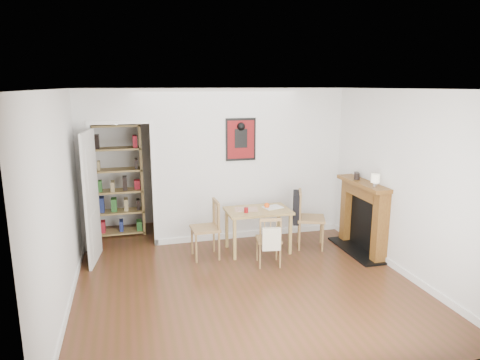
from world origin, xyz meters
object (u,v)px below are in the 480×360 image
object	(u,v)px
mantel_lamp	(375,179)
chair_front	(269,240)
dining_table	(258,215)
fireplace	(364,214)
bookshelf	(119,181)
orange_fruit	(267,205)
ceramic_jar_a	(357,176)
chair_left	(205,229)
chair_right	(310,218)
ceramic_jar_b	(356,175)
notebook	(273,207)
red_glass	(246,210)

from	to	relation	value
mantel_lamp	chair_front	bearing A→B (deg)	171.17
dining_table	fireplace	bearing A→B (deg)	-14.59
bookshelf	fireplace	bearing A→B (deg)	-25.88
chair_front	fireplace	distance (m)	1.68
chair_front	fireplace	xyz separation A→B (m)	(1.65, 0.15, 0.22)
orange_fruit	mantel_lamp	world-z (taller)	mantel_lamp
fireplace	ceramic_jar_a	world-z (taller)	ceramic_jar_a
chair_left	orange_fruit	distance (m)	1.08
mantel_lamp	bookshelf	bearing A→B (deg)	148.95
chair_left	chair_right	distance (m)	1.75
chair_left	ceramic_jar_b	distance (m)	2.64
chair_right	bookshelf	bearing A→B (deg)	154.00
bookshelf	ceramic_jar_a	distance (m)	4.10
chair_right	mantel_lamp	xyz separation A→B (m)	(0.69, -0.76, 0.78)
orange_fruit	mantel_lamp	distance (m)	1.73
chair_right	ceramic_jar_a	world-z (taller)	ceramic_jar_a
fireplace	mantel_lamp	bearing A→B (deg)	-102.19
chair_right	notebook	xyz separation A→B (m)	(-0.61, 0.10, 0.20)
dining_table	notebook	distance (m)	0.28
orange_fruit	mantel_lamp	size ratio (longest dim) A/B	0.43
bookshelf	orange_fruit	bearing A→B (deg)	-30.47
ceramic_jar_a	red_glass	bearing A→B (deg)	174.77
fireplace	chair_right	bearing A→B (deg)	154.57
ceramic_jar_b	ceramic_jar_a	bearing A→B (deg)	-117.31
orange_fruit	mantel_lamp	bearing A→B (deg)	-32.00
orange_fruit	mantel_lamp	xyz separation A→B (m)	(1.40, -0.87, 0.54)
fireplace	ceramic_jar_b	world-z (taller)	ceramic_jar_b
dining_table	mantel_lamp	xyz separation A→B (m)	(1.56, -0.82, 0.67)
red_glass	ceramic_jar_b	bearing A→B (deg)	-0.35
bookshelf	fireplace	world-z (taller)	bookshelf
notebook	ceramic_jar_a	xyz separation A→B (m)	(1.31, -0.32, 0.51)
chair_left	fireplace	distance (m)	2.55
ceramic_jar_b	mantel_lamp	bearing A→B (deg)	-97.48
chair_right	chair_front	size ratio (longest dim) A/B	1.25
chair_front	red_glass	bearing A→B (deg)	115.26
dining_table	notebook	world-z (taller)	notebook
dining_table	ceramic_jar_a	distance (m)	1.71
chair_right	ceramic_jar_b	xyz separation A→B (m)	(0.78, -0.06, 0.70)
dining_table	red_glass	xyz separation A→B (m)	(-0.23, -0.11, 0.13)
chair_front	fireplace	bearing A→B (deg)	5.16
chair_left	fireplace	size ratio (longest dim) A/B	0.74
dining_table	ceramic_jar_b	size ratio (longest dim) A/B	11.02
notebook	ceramic_jar_b	xyz separation A→B (m)	(1.39, -0.16, 0.50)
notebook	orange_fruit	bearing A→B (deg)	175.25
bookshelf	ceramic_jar_b	size ratio (longest dim) A/B	21.65
mantel_lamp	red_glass	bearing A→B (deg)	158.28
dining_table	notebook	size ratio (longest dim) A/B	3.45
bookshelf	fireplace	distance (m)	4.24
dining_table	mantel_lamp	size ratio (longest dim) A/B	5.10
chair_left	ceramic_jar_a	distance (m)	2.57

